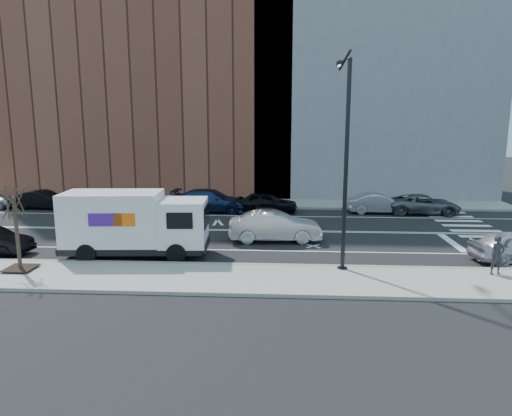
# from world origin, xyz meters

# --- Properties ---
(ground) EXTENTS (120.00, 120.00, 0.00)m
(ground) POSITION_xyz_m (0.00, 0.00, 0.00)
(ground) COLOR black
(ground) RESTS_ON ground
(sidewalk_near) EXTENTS (44.00, 3.60, 0.15)m
(sidewalk_near) POSITION_xyz_m (0.00, -8.80, 0.07)
(sidewalk_near) COLOR gray
(sidewalk_near) RESTS_ON ground
(sidewalk_far) EXTENTS (44.00, 3.60, 0.15)m
(sidewalk_far) POSITION_xyz_m (0.00, 8.80, 0.07)
(sidewalk_far) COLOR gray
(sidewalk_far) RESTS_ON ground
(curb_near) EXTENTS (44.00, 0.25, 0.17)m
(curb_near) POSITION_xyz_m (0.00, -7.00, 0.08)
(curb_near) COLOR gray
(curb_near) RESTS_ON ground
(curb_far) EXTENTS (44.00, 0.25, 0.17)m
(curb_far) POSITION_xyz_m (0.00, 7.00, 0.08)
(curb_far) COLOR gray
(curb_far) RESTS_ON ground
(crosswalk) EXTENTS (3.00, 14.00, 0.01)m
(crosswalk) POSITION_xyz_m (16.00, 0.00, 0.00)
(crosswalk) COLOR white
(crosswalk) RESTS_ON ground
(road_markings) EXTENTS (40.00, 8.60, 0.01)m
(road_markings) POSITION_xyz_m (0.00, 0.00, 0.00)
(road_markings) COLOR white
(road_markings) RESTS_ON ground
(bldg_brick) EXTENTS (26.00, 10.00, 22.00)m
(bldg_brick) POSITION_xyz_m (-8.00, 15.60, 11.00)
(bldg_brick) COLOR brown
(bldg_brick) RESTS_ON ground
(bldg_concrete) EXTENTS (20.00, 10.00, 26.00)m
(bldg_concrete) POSITION_xyz_m (12.00, 15.60, 13.00)
(bldg_concrete) COLOR slate
(bldg_concrete) RESTS_ON ground
(streetlight) EXTENTS (0.44, 4.02, 9.34)m
(streetlight) POSITION_xyz_m (7.00, -6.91, 5.08)
(streetlight) COLOR black
(streetlight) RESTS_ON ground
(street_tree) EXTENTS (1.20, 1.20, 3.75)m
(street_tree) POSITION_xyz_m (-7.00, -8.40, 1.45)
(street_tree) COLOR black
(street_tree) RESTS_ON ground
(fedex_van) EXTENTS (7.09, 2.85, 3.17)m
(fedex_van) POSITION_xyz_m (-2.81, -5.60, 1.66)
(fedex_van) COLOR black
(fedex_van) RESTS_ON ground
(far_parked_b) EXTENTS (4.30, 1.77, 1.38)m
(far_parked_b) POSITION_xyz_m (-13.60, 6.04, 0.69)
(far_parked_b) COLOR black
(far_parked_b) RESTS_ON ground
(far_parked_c) EXTENTS (5.61, 2.77, 1.53)m
(far_parked_c) POSITION_xyz_m (-7.04, 5.31, 0.77)
(far_parked_c) COLOR #424349
(far_parked_c) RESTS_ON ground
(far_parked_d) EXTENTS (5.68, 2.56, 1.62)m
(far_parked_d) POSITION_xyz_m (-0.89, 5.75, 0.81)
(far_parked_d) COLOR #15254C
(far_parked_d) RESTS_ON ground
(far_parked_e) EXTENTS (4.55, 2.17, 1.50)m
(far_parked_e) POSITION_xyz_m (3.20, 5.63, 0.75)
(far_parked_e) COLOR black
(far_parked_e) RESTS_ON ground
(far_parked_f) EXTENTS (4.32, 1.56, 1.42)m
(far_parked_f) POSITION_xyz_m (11.18, 5.80, 0.71)
(far_parked_f) COLOR #A3A3A8
(far_parked_f) RESTS_ON ground
(far_parked_g) EXTENTS (5.10, 2.59, 1.38)m
(far_parked_g) POSITION_xyz_m (14.40, 5.80, 0.69)
(far_parked_g) COLOR #53565C
(far_parked_g) RESTS_ON ground
(driving_sedan) EXTENTS (5.13, 2.08, 1.65)m
(driving_sedan) POSITION_xyz_m (3.95, -2.34, 0.83)
(driving_sedan) COLOR silver
(driving_sedan) RESTS_ON ground
(pedestrian) EXTENTS (0.68, 0.51, 1.68)m
(pedestrian) POSITION_xyz_m (13.35, -7.82, 0.99)
(pedestrian) COLOR #27242A
(pedestrian) RESTS_ON sidewalk_near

